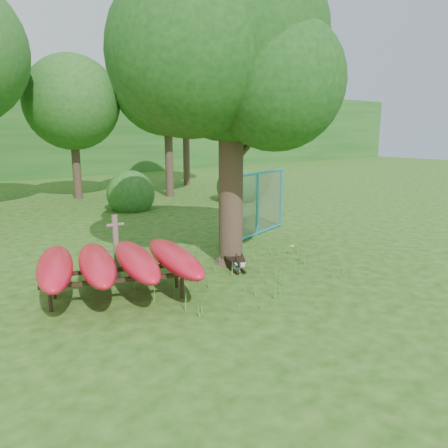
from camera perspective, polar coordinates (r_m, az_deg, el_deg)
ground at (r=8.70m, az=4.02°, el=-7.93°), size 80.00×80.00×0.00m
oak_tree at (r=9.78m, az=0.65°, el=21.32°), size 5.55×4.89×6.81m
wooden_post at (r=9.16m, az=-13.91°, el=-2.68°), size 0.36×0.13×1.32m
kayak_rack at (r=8.03m, az=-13.85°, el=-4.87°), size 3.20×3.47×0.89m
husky_dog at (r=9.55m, az=1.45°, el=-5.05°), size 0.51×0.97×0.45m
fence_section at (r=12.50m, az=4.38°, el=2.64°), size 3.03×1.00×3.06m
wildflower_clump at (r=10.78m, az=8.86°, el=-2.98°), size 0.11×0.12×0.24m
bg_tree_c at (r=20.26m, az=-19.24°, el=14.73°), size 4.00×4.00×6.12m
bg_tree_d at (r=20.10m, az=-7.46°, el=18.10°), size 4.80×4.80×7.50m
bg_tree_e at (r=24.24m, az=-5.10°, el=17.48°), size 4.60×4.60×7.55m
shrub_right at (r=18.71m, az=1.78°, el=3.01°), size 1.80×1.80×1.80m
shrub_mid at (r=17.03m, az=-12.00°, el=1.83°), size 1.80×1.80×1.80m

